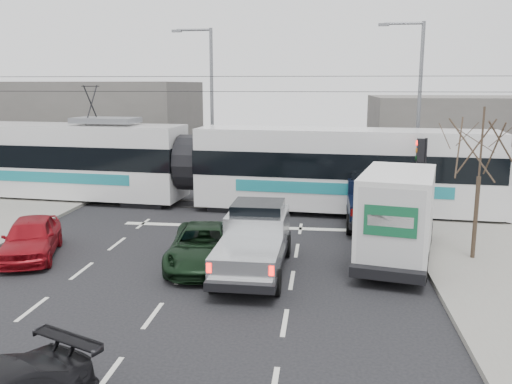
# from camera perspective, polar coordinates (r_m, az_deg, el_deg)

# --- Properties ---
(ground) EXTENTS (120.00, 120.00, 0.00)m
(ground) POSITION_cam_1_polar(r_m,az_deg,el_deg) (16.86, -2.06, -9.01)
(ground) COLOR black
(ground) RESTS_ON ground
(rails) EXTENTS (60.00, 1.60, 0.03)m
(rails) POSITION_cam_1_polar(r_m,az_deg,el_deg) (26.38, 1.38, -1.49)
(rails) COLOR #33302D
(rails) RESTS_ON ground
(building_left) EXTENTS (14.00, 10.00, 6.00)m
(building_left) POSITION_cam_1_polar(r_m,az_deg,el_deg) (41.18, -16.74, 6.86)
(building_left) COLOR slate
(building_left) RESTS_ON ground
(building_right) EXTENTS (12.00, 10.00, 5.00)m
(building_right) POSITION_cam_1_polar(r_m,az_deg,el_deg) (40.85, 20.56, 5.88)
(building_right) COLOR slate
(building_right) RESTS_ON ground
(bare_tree) EXTENTS (2.40, 2.40, 5.00)m
(bare_tree) POSITION_cam_1_polar(r_m,az_deg,el_deg) (18.91, 22.62, 4.19)
(bare_tree) COLOR #47382B
(bare_tree) RESTS_ON ground
(traffic_signal) EXTENTS (0.44, 0.44, 3.60)m
(traffic_signal) POSITION_cam_1_polar(r_m,az_deg,el_deg) (22.66, 17.03, 2.92)
(traffic_signal) COLOR black
(traffic_signal) RESTS_ON ground
(street_lamp_near) EXTENTS (2.38, 0.25, 9.00)m
(street_lamp_near) POSITION_cam_1_polar(r_m,az_deg,el_deg) (29.99, 16.47, 9.44)
(street_lamp_near) COLOR slate
(street_lamp_near) RESTS_ON ground
(street_lamp_far) EXTENTS (2.38, 0.25, 9.00)m
(street_lamp_far) POSITION_cam_1_polar(r_m,az_deg,el_deg) (32.32, -5.00, 9.95)
(street_lamp_far) COLOR slate
(street_lamp_far) RESTS_ON ground
(catenary) EXTENTS (60.00, 0.20, 7.00)m
(catenary) POSITION_cam_1_polar(r_m,az_deg,el_deg) (25.80, 1.43, 6.92)
(catenary) COLOR black
(catenary) RESTS_ON ground
(tram) EXTENTS (28.27, 5.38, 5.74)m
(tram) POSITION_cam_1_polar(r_m,az_deg,el_deg) (26.48, -6.97, 2.94)
(tram) COLOR silver
(tram) RESTS_ON ground
(silver_pickup) EXTENTS (2.09, 5.64, 2.04)m
(silver_pickup) POSITION_cam_1_polar(r_m,az_deg,el_deg) (17.32, -0.09, -4.91)
(silver_pickup) COLOR black
(silver_pickup) RESTS_ON ground
(box_truck) EXTENTS (3.43, 6.55, 3.12)m
(box_truck) POSITION_cam_1_polar(r_m,az_deg,el_deg) (18.57, 14.72, -2.49)
(box_truck) COLOR black
(box_truck) RESTS_ON ground
(navy_pickup) EXTENTS (2.05, 5.17, 2.17)m
(navy_pickup) POSITION_cam_1_polar(r_m,az_deg,el_deg) (23.52, 11.86, -0.67)
(navy_pickup) COLOR black
(navy_pickup) RESTS_ON ground
(green_car) EXTENTS (2.68, 4.88, 1.29)m
(green_car) POSITION_cam_1_polar(r_m,az_deg,el_deg) (17.88, -5.58, -5.67)
(green_car) COLOR black
(green_car) RESTS_ON ground
(red_car) EXTENTS (2.90, 4.41, 1.40)m
(red_car) POSITION_cam_1_polar(r_m,az_deg,el_deg) (20.10, -22.60, -4.44)
(red_car) COLOR maroon
(red_car) RESTS_ON ground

